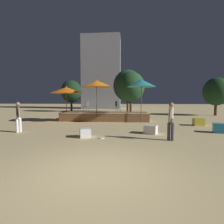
# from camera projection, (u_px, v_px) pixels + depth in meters

# --- Properties ---
(ground_plane) EXTENTS (120.00, 120.00, 0.00)m
(ground_plane) POSITION_uv_depth(u_px,v_px,m) (96.00, 173.00, 4.20)
(ground_plane) COLOR tan
(wooden_deck) EXTENTS (7.08, 2.70, 0.71)m
(wooden_deck) POSITION_uv_depth(u_px,v_px,m) (105.00, 116.00, 14.80)
(wooden_deck) COLOR brown
(wooden_deck) RESTS_ON ground
(patio_umbrella_0) EXTENTS (2.29, 2.29, 3.27)m
(patio_umbrella_0) POSITION_uv_depth(u_px,v_px,m) (97.00, 84.00, 13.19)
(patio_umbrella_0) COLOR brown
(patio_umbrella_0) RESTS_ON ground
(patio_umbrella_1) EXTENTS (2.55, 2.55, 2.80)m
(patio_umbrella_1) POSITION_uv_depth(u_px,v_px,m) (66.00, 90.00, 13.73)
(patio_umbrella_1) COLOR brown
(patio_umbrella_1) RESTS_ON ground
(patio_umbrella_2) EXTENTS (2.15, 2.15, 3.29)m
(patio_umbrella_2) POSITION_uv_depth(u_px,v_px,m) (141.00, 83.00, 12.81)
(patio_umbrella_2) COLOR brown
(patio_umbrella_2) RESTS_ON ground
(cube_seat_0) EXTENTS (0.62, 0.62, 0.41)m
(cube_seat_0) POSITION_uv_depth(u_px,v_px,m) (85.00, 133.00, 8.12)
(cube_seat_0) COLOR white
(cube_seat_0) RESTS_ON ground
(cube_seat_1) EXTENTS (0.69, 0.69, 0.50)m
(cube_seat_1) POSITION_uv_depth(u_px,v_px,m) (219.00, 128.00, 9.23)
(cube_seat_1) COLOR #2D9EDB
(cube_seat_1) RESTS_ON ground
(cube_seat_2) EXTENTS (0.67, 0.67, 0.49)m
(cube_seat_2) POSITION_uv_depth(u_px,v_px,m) (198.00, 122.00, 11.71)
(cube_seat_2) COLOR yellow
(cube_seat_2) RESTS_ON ground
(cube_seat_3) EXTENTS (0.80, 0.80, 0.43)m
(cube_seat_3) POSITION_uv_depth(u_px,v_px,m) (151.00, 129.00, 9.00)
(cube_seat_3) COLOR white
(cube_seat_3) RESTS_ON ground
(person_0) EXTENTS (0.43, 0.40, 1.62)m
(person_0) POSITION_uv_depth(u_px,v_px,m) (18.00, 116.00, 9.29)
(person_0) COLOR white
(person_0) RESTS_ON ground
(person_1) EXTENTS (0.33, 0.47, 1.63)m
(person_1) POSITION_uv_depth(u_px,v_px,m) (171.00, 120.00, 7.43)
(person_1) COLOR #3F3F47
(person_1) RESTS_ON ground
(bistro_chair_0) EXTENTS (0.46, 0.46, 0.90)m
(bistro_chair_0) POSITION_uv_depth(u_px,v_px,m) (117.00, 105.00, 14.69)
(bistro_chair_0) COLOR #1E4C47
(bistro_chair_0) RESTS_ON wooden_deck
(bistro_chair_1) EXTENTS (0.47, 0.47, 0.90)m
(bistro_chair_1) POSITION_uv_depth(u_px,v_px,m) (87.00, 105.00, 14.53)
(bistro_chair_1) COLOR #47474C
(bistro_chair_1) RESTS_ON wooden_deck
(frisbee_disc) EXTENTS (0.23, 0.23, 0.03)m
(frisbee_disc) POSITION_uv_depth(u_px,v_px,m) (101.00, 138.00, 7.84)
(frisbee_disc) COLOR white
(frisbee_disc) RESTS_ON ground
(background_tree_0) EXTENTS (2.87, 2.87, 4.44)m
(background_tree_0) POSITION_uv_depth(u_px,v_px,m) (71.00, 91.00, 24.57)
(background_tree_0) COLOR #3D2B1C
(background_tree_0) RESTS_ON ground
(background_tree_1) EXTENTS (3.31, 3.31, 5.11)m
(background_tree_1) POSITION_uv_depth(u_px,v_px,m) (131.00, 87.00, 21.21)
(background_tree_1) COLOR #3D2B1C
(background_tree_1) RESTS_ON ground
(background_tree_2) EXTENTS (2.73, 2.73, 4.09)m
(background_tree_2) POSITION_uv_depth(u_px,v_px,m) (216.00, 92.00, 18.73)
(background_tree_2) COLOR #3D2B1C
(background_tree_2) RESTS_ON ground
(background_tree_3) EXTENTS (3.80, 3.80, 5.62)m
(background_tree_3) POSITION_uv_depth(u_px,v_px,m) (128.00, 86.00, 23.02)
(background_tree_3) COLOR #3D2B1C
(background_tree_3) RESTS_ON ground
(distant_building) EXTENTS (6.98, 4.75, 13.26)m
(distant_building) POSITION_uv_depth(u_px,v_px,m) (102.00, 73.00, 33.05)
(distant_building) COLOR gray
(distant_building) RESTS_ON ground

